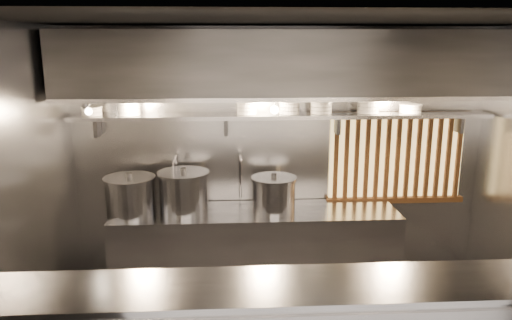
{
  "coord_description": "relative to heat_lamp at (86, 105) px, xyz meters",
  "views": [
    {
      "loc": [
        -0.59,
        -3.86,
        2.65
      ],
      "look_at": [
        -0.33,
        0.55,
        1.59
      ],
      "focal_mm": 35.0,
      "sensor_mm": 36.0,
      "label": 1
    }
  ],
  "objects": [
    {
      "name": "ceiling",
      "position": [
        1.9,
        -0.85,
        0.73
      ],
      "size": [
        4.5,
        4.5,
        0.0
      ],
      "primitive_type": "plane",
      "rotation": [
        3.14,
        0.0,
        0.0
      ],
      "color": "black",
      "rests_on": "wall_back"
    },
    {
      "name": "wall_back",
      "position": [
        1.9,
        0.65,
        -0.67
      ],
      "size": [
        4.5,
        0.0,
        4.5
      ],
      "primitive_type": "plane",
      "rotation": [
        1.57,
        0.0,
        0.0
      ],
      "color": "gray",
      "rests_on": "floor"
    },
    {
      "name": "wall_left",
      "position": [
        -0.35,
        -0.85,
        -0.67
      ],
      "size": [
        0.0,
        3.0,
        3.0
      ],
      "primitive_type": "plane",
      "rotation": [
        1.57,
        0.0,
        1.57
      ],
      "color": "gray",
      "rests_on": "floor"
    },
    {
      "name": "cooking_bench",
      "position": [
        1.6,
        0.28,
        -1.62
      ],
      "size": [
        3.0,
        0.7,
        0.9
      ],
      "primitive_type": "cube",
      "color": "#99999E",
      "rests_on": "floor"
    },
    {
      "name": "bowl_shelf",
      "position": [
        1.9,
        0.47,
        -0.19
      ],
      "size": [
        4.4,
        0.34,
        0.04
      ],
      "primitive_type": "cube",
      "color": "#99999E",
      "rests_on": "wall_back"
    },
    {
      "name": "exhaust_hood",
      "position": [
        1.9,
        0.25,
        0.36
      ],
      "size": [
        4.4,
        0.81,
        0.65
      ],
      "color": "#2D2D30",
      "rests_on": "ceiling"
    },
    {
      "name": "wood_screen",
      "position": [
        3.2,
        0.6,
        -0.69
      ],
      "size": [
        1.56,
        0.09,
        1.04
      ],
      "color": "#F8CA70",
      "rests_on": "wall_back"
    },
    {
      "name": "faucet_left",
      "position": [
        0.75,
        0.52,
        -0.76
      ],
      "size": [
        0.04,
        0.3,
        0.5
      ],
      "color": "silver",
      "rests_on": "wall_back"
    },
    {
      "name": "faucet_right",
      "position": [
        1.45,
        0.52,
        -0.76
      ],
      "size": [
        0.04,
        0.3,
        0.5
      ],
      "color": "silver",
      "rests_on": "wall_back"
    },
    {
      "name": "heat_lamp",
      "position": [
        0.0,
        0.0,
        0.0
      ],
      "size": [
        0.25,
        0.35,
        0.2
      ],
      "color": "#99999E",
      "rests_on": "exhaust_hood"
    },
    {
      "name": "pendant_bulb",
      "position": [
        1.8,
        0.35,
        -0.11
      ],
      "size": [
        0.09,
        0.09,
        0.19
      ],
      "color": "#2D2D30",
      "rests_on": "exhaust_hood"
    },
    {
      "name": "stock_pot_left",
      "position": [
        0.31,
        0.25,
        -0.97
      ],
      "size": [
        0.56,
        0.56,
        0.44
      ],
      "rotation": [
        0.0,
        0.0,
        0.07
      ],
      "color": "#99999E",
      "rests_on": "cooking_bench"
    },
    {
      "name": "stock_pot_mid",
      "position": [
        0.85,
        0.3,
        -0.95
      ],
      "size": [
        0.65,
        0.65,
        0.47
      ],
      "rotation": [
        0.0,
        0.0,
        -0.25
      ],
      "color": "#99999E",
      "rests_on": "cooking_bench"
    },
    {
      "name": "stock_pot_right",
      "position": [
        1.79,
        0.26,
        -0.98
      ],
      "size": [
        0.58,
        0.58,
        0.41
      ],
      "rotation": [
        0.0,
        0.0,
        -0.25
      ],
      "color": "#99999E",
      "rests_on": "cooking_bench"
    },
    {
      "name": "bowl_stack_0",
      "position": [
        -0.07,
        0.47,
        -0.12
      ],
      "size": [
        0.22,
        0.22,
        0.09
      ],
      "color": "white",
      "rests_on": "bowl_shelf"
    },
    {
      "name": "bowl_stack_1",
      "position": [
        0.31,
        0.47,
        -0.08
      ],
      "size": [
        0.24,
        0.24,
        0.17
      ],
      "color": "white",
      "rests_on": "bowl_shelf"
    },
    {
      "name": "bowl_stack_2",
      "position": [
        1.52,
        0.47,
        -0.1
      ],
      "size": [
        0.22,
        0.22,
        0.13
      ],
      "color": "white",
      "rests_on": "bowl_shelf"
    },
    {
      "name": "bowl_stack_3",
      "position": [
        1.96,
        0.47,
        -0.1
      ],
      "size": [
        0.23,
        0.23,
        0.13
      ],
      "color": "white",
      "rests_on": "bowl_shelf"
    },
    {
      "name": "bowl_stack_4",
      "position": [
        2.3,
        0.47,
        -0.1
      ],
      "size": [
        0.24,
        0.24,
        0.13
      ],
      "color": "white",
      "rests_on": "bowl_shelf"
    },
    {
      "name": "bowl_stack_5",
      "position": [
        2.8,
        0.47,
        -0.08
      ],
      "size": [
        0.24,
        0.24,
        0.17
      ],
      "color": "white",
      "rests_on": "bowl_shelf"
    },
    {
      "name": "bowl_stack_6",
      "position": [
        3.26,
        0.47,
        -0.12
      ],
      "size": [
        0.24,
        0.24,
        0.09
      ],
      "color": "white",
      "rests_on": "bowl_shelf"
    }
  ]
}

